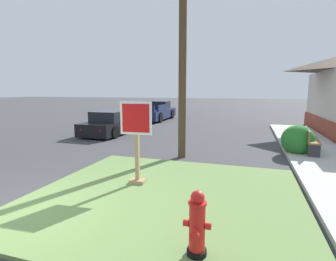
% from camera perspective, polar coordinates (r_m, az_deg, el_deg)
% --- Properties ---
extents(ground_plane, '(160.00, 160.00, 0.00)m').
position_cam_1_polar(ground_plane, '(5.68, -29.84, -16.50)').
color(ground_plane, '#3D3D3F').
extents(grass_corner_patch, '(5.72, 5.38, 0.08)m').
position_cam_1_polar(grass_corner_patch, '(5.85, -0.54, -14.10)').
color(grass_corner_patch, '#668447').
rests_on(grass_corner_patch, ground).
extents(sidewalk_strip, '(2.20, 17.55, 0.12)m').
position_cam_1_polar(sidewalk_strip, '(10.06, 30.92, -5.48)').
color(sidewalk_strip, '#B2AFA8').
rests_on(sidewalk_strip, ground).
extents(fire_hydrant, '(0.38, 0.34, 0.92)m').
position_cam_1_polar(fire_hydrant, '(3.75, 6.39, -19.91)').
color(fire_hydrant, black).
rests_on(fire_hydrant, grass_corner_patch).
extents(stop_sign, '(0.78, 0.30, 1.99)m').
position_cam_1_polar(stop_sign, '(6.27, -6.86, -2.87)').
color(stop_sign, '#A3845B').
rests_on(stop_sign, grass_corner_patch).
extents(manhole_cover, '(0.70, 0.70, 0.02)m').
position_cam_1_polar(manhole_cover, '(8.55, -5.60, -6.95)').
color(manhole_cover, black).
rests_on(manhole_cover, ground).
extents(parked_sedan_black, '(1.93, 4.31, 1.25)m').
position_cam_1_polar(parked_sedan_black, '(14.42, -12.01, 1.46)').
color(parked_sedan_black, black).
rests_on(parked_sedan_black, ground).
extents(pickup_truck_navy, '(2.19, 5.18, 1.48)m').
position_cam_1_polar(pickup_truck_navy, '(20.89, -2.83, 4.03)').
color(pickup_truck_navy, '#19234C').
rests_on(pickup_truck_navy, ground).
extents(street_bench, '(0.56, 1.66, 0.85)m').
position_cam_1_polar(street_bench, '(10.63, 28.75, -1.70)').
color(street_bench, brown).
rests_on(street_bench, sidewalk_strip).
extents(shrub_by_curb, '(1.14, 1.14, 1.09)m').
position_cam_1_polar(shrub_by_curb, '(10.49, 26.58, -1.90)').
color(shrub_by_curb, '#29732A').
rests_on(shrub_by_curb, ground).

